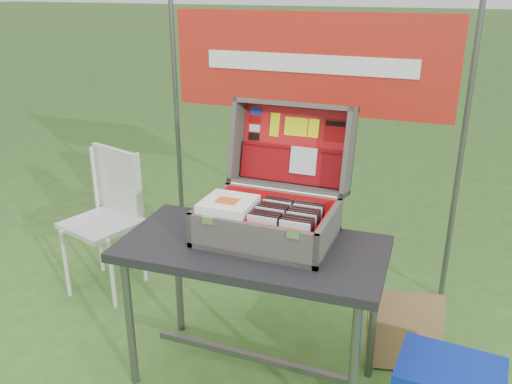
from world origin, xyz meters
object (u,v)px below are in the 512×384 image
at_px(table, 253,315).
at_px(chair, 102,225).
at_px(suitcase, 272,177).
at_px(cardboard_box, 404,331).

distance_m(table, chair, 1.19).
xyz_separation_m(table, suitcase, (0.04, 0.14, 0.61)).
xyz_separation_m(chair, cardboard_box, (1.73, -0.06, -0.23)).
relative_size(table, chair, 1.35).
xyz_separation_m(suitcase, cardboard_box, (0.59, 0.23, -0.77)).
relative_size(table, suitcase, 1.99).
height_order(suitcase, chair, suitcase).
xyz_separation_m(suitcase, chair, (-1.14, 0.29, -0.54)).
bearing_deg(chair, table, -3.96).
relative_size(table, cardboard_box, 3.04).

